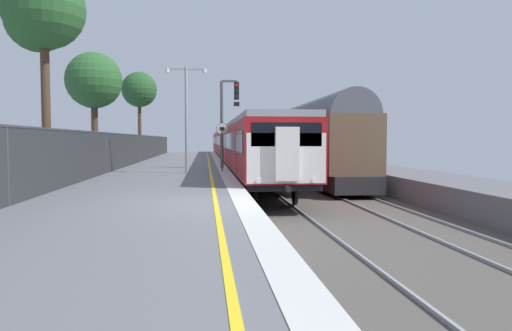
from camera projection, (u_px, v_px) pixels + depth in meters
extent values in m
cube|color=slate|center=(131.00, 224.00, 12.10)|extent=(6.40, 110.00, 1.00)
cube|color=silver|center=(245.00, 203.00, 12.38)|extent=(0.60, 110.00, 0.01)
cube|color=yellow|center=(216.00, 203.00, 12.30)|extent=(0.12, 110.00, 0.01)
cube|color=#4C4742|center=(456.00, 240.00, 13.06)|extent=(11.00, 110.00, 0.20)
cube|color=gray|center=(282.00, 239.00, 12.54)|extent=(0.07, 110.00, 0.08)
cube|color=gray|center=(335.00, 238.00, 12.69)|extent=(0.07, 110.00, 0.08)
cube|color=gray|center=(427.00, 235.00, 12.96)|extent=(0.07, 110.00, 0.08)
cube|color=gray|center=(477.00, 234.00, 13.12)|extent=(0.07, 110.00, 0.08)
cube|color=maroon|center=(255.00, 147.00, 26.02)|extent=(2.80, 20.25, 2.30)
cube|color=black|center=(255.00, 170.00, 26.09)|extent=(2.64, 19.65, 0.25)
cube|color=gray|center=(255.00, 123.00, 25.96)|extent=(2.68, 20.25, 0.24)
cube|color=black|center=(229.00, 141.00, 25.86)|extent=(0.02, 18.65, 0.84)
cube|color=red|center=(235.00, 151.00, 20.85)|extent=(0.03, 1.10, 1.90)
cube|color=red|center=(225.00, 147.00, 30.91)|extent=(0.03, 1.10, 1.90)
cylinder|color=black|center=(255.00, 195.00, 18.57)|extent=(0.12, 0.84, 0.84)
cylinder|color=black|center=(295.00, 194.00, 18.73)|extent=(0.12, 0.84, 0.84)
cylinder|color=black|center=(233.00, 170.00, 33.51)|extent=(0.12, 0.84, 0.84)
cylinder|color=black|center=(255.00, 170.00, 33.67)|extent=(0.12, 0.84, 0.84)
cube|color=maroon|center=(233.00, 144.00, 46.72)|extent=(2.80, 20.25, 2.30)
cube|color=black|center=(233.00, 157.00, 46.79)|extent=(2.64, 19.65, 0.25)
cube|color=gray|center=(233.00, 131.00, 46.65)|extent=(2.68, 20.25, 0.24)
cube|color=black|center=(218.00, 141.00, 46.56)|extent=(0.02, 18.65, 0.84)
cube|color=red|center=(220.00, 145.00, 41.55)|extent=(0.03, 1.10, 1.90)
cube|color=red|center=(217.00, 144.00, 51.60)|extent=(0.03, 1.10, 1.90)
cylinder|color=black|center=(229.00, 166.00, 39.27)|extent=(0.12, 0.84, 0.84)
cylinder|color=black|center=(248.00, 166.00, 39.43)|extent=(0.12, 0.84, 0.84)
cylinder|color=black|center=(222.00, 159.00, 54.20)|extent=(0.12, 0.84, 0.84)
cylinder|color=black|center=(236.00, 159.00, 54.37)|extent=(0.12, 0.84, 0.84)
cube|color=maroon|center=(224.00, 142.00, 67.42)|extent=(2.80, 20.25, 2.30)
cube|color=black|center=(224.00, 151.00, 67.49)|extent=(2.64, 19.65, 0.25)
cube|color=gray|center=(224.00, 133.00, 67.35)|extent=(2.68, 20.25, 0.24)
cube|color=black|center=(214.00, 140.00, 67.26)|extent=(0.02, 18.65, 0.84)
cube|color=red|center=(215.00, 143.00, 62.25)|extent=(0.03, 1.10, 1.90)
cube|color=red|center=(214.00, 143.00, 72.30)|extent=(0.03, 1.10, 1.90)
cylinder|color=black|center=(221.00, 157.00, 59.96)|extent=(0.12, 0.84, 0.84)
cylinder|color=black|center=(233.00, 157.00, 60.13)|extent=(0.12, 0.84, 0.84)
cylinder|color=black|center=(217.00, 153.00, 74.90)|extent=(0.12, 0.84, 0.84)
cylinder|color=black|center=(227.00, 153.00, 75.07)|extent=(0.12, 0.84, 0.84)
cube|color=silver|center=(286.00, 158.00, 16.03)|extent=(2.70, 0.10, 1.70)
cube|color=black|center=(287.00, 134.00, 15.97)|extent=(2.40, 0.08, 0.80)
cube|color=silver|center=(287.00, 154.00, 15.88)|extent=(0.80, 0.24, 1.80)
cylinder|color=white|center=(259.00, 181.00, 15.91)|extent=(0.18, 0.06, 0.18)
cylinder|color=white|center=(314.00, 180.00, 16.11)|extent=(0.18, 0.06, 0.18)
cylinder|color=black|center=(288.00, 189.00, 15.79)|extent=(0.20, 0.35, 0.20)
cube|color=black|center=(233.00, 128.00, 46.64)|extent=(0.60, 0.90, 0.20)
cube|color=#232326|center=(324.00, 175.00, 27.11)|extent=(2.30, 12.89, 0.79)
cube|color=brown|center=(324.00, 144.00, 27.01)|extent=(2.60, 12.09, 2.80)
cylinder|color=#515660|center=(324.00, 119.00, 26.94)|extent=(2.39, 11.69, 2.39)
cylinder|color=black|center=(331.00, 185.00, 22.62)|extent=(0.12, 0.84, 0.84)
cylinder|color=black|center=(363.00, 185.00, 22.78)|extent=(0.12, 0.84, 0.84)
cylinder|color=black|center=(296.00, 172.00, 31.45)|extent=(0.12, 0.84, 0.84)
cylinder|color=black|center=(319.00, 172.00, 31.61)|extent=(0.12, 0.84, 0.84)
cube|color=#232326|center=(284.00, 163.00, 40.70)|extent=(2.30, 12.89, 0.79)
cube|color=brown|center=(284.00, 142.00, 40.61)|extent=(2.60, 12.09, 2.80)
cylinder|color=#515660|center=(284.00, 126.00, 40.53)|extent=(2.39, 11.69, 2.39)
cylinder|color=black|center=(284.00, 168.00, 36.21)|extent=(0.12, 0.84, 0.84)
cylinder|color=black|center=(304.00, 168.00, 36.38)|extent=(0.12, 0.84, 0.84)
cylinder|color=black|center=(268.00, 163.00, 45.04)|extent=(0.12, 0.84, 0.84)
cylinder|color=black|center=(285.00, 162.00, 45.21)|extent=(0.12, 0.84, 0.84)
cube|color=#232326|center=(264.00, 158.00, 54.30)|extent=(2.30, 12.89, 0.79)
cube|color=brown|center=(264.00, 142.00, 54.20)|extent=(2.60, 12.09, 2.80)
cylinder|color=#515660|center=(264.00, 129.00, 54.13)|extent=(2.39, 11.69, 2.39)
cylinder|color=black|center=(262.00, 160.00, 49.81)|extent=(0.12, 0.84, 0.84)
cylinder|color=black|center=(277.00, 160.00, 49.98)|extent=(0.12, 0.84, 0.84)
cylinder|color=black|center=(254.00, 157.00, 58.64)|extent=(0.12, 0.84, 0.84)
cylinder|color=black|center=(266.00, 157.00, 58.81)|extent=(0.12, 0.84, 0.84)
cylinder|color=#47474C|center=(222.00, 125.00, 27.40)|extent=(0.18, 0.18, 4.99)
cube|color=#47474C|center=(230.00, 81.00, 27.31)|extent=(0.90, 0.12, 0.12)
cube|color=black|center=(237.00, 91.00, 27.38)|extent=(0.28, 0.20, 1.00)
cylinder|color=red|center=(237.00, 85.00, 27.25)|extent=(0.16, 0.04, 0.16)
cylinder|color=black|center=(237.00, 91.00, 27.26)|extent=(0.16, 0.04, 0.16)
cylinder|color=black|center=(237.00, 96.00, 27.28)|extent=(0.16, 0.04, 0.16)
cube|color=black|center=(237.00, 104.00, 27.42)|extent=(0.32, 0.16, 0.24)
cylinder|color=#59595B|center=(222.00, 151.00, 24.35)|extent=(0.08, 0.08, 2.15)
cylinder|color=black|center=(222.00, 129.00, 24.29)|extent=(0.59, 0.02, 0.59)
cylinder|color=silver|center=(222.00, 129.00, 24.28)|extent=(0.56, 0.02, 0.56)
cube|color=black|center=(222.00, 129.00, 24.26)|extent=(0.24, 0.01, 0.18)
cylinder|color=#93999E|center=(186.00, 120.00, 23.34)|extent=(0.14, 0.14, 5.18)
cube|color=#93999E|center=(195.00, 69.00, 23.25)|extent=(0.90, 0.08, 0.08)
cylinder|color=silver|center=(205.00, 71.00, 23.30)|extent=(0.20, 0.20, 0.18)
cube|color=#93999E|center=(177.00, 69.00, 23.16)|extent=(0.90, 0.08, 0.08)
cylinder|color=silver|center=(167.00, 70.00, 23.11)|extent=(0.20, 0.20, 0.18)
cube|color=#282B2D|center=(7.00, 166.00, 11.71)|extent=(0.03, 99.00, 1.98)
cube|color=#38383D|center=(6.00, 126.00, 11.66)|extent=(0.06, 99.00, 0.06)
cylinder|color=#38383D|center=(7.00, 166.00, 11.71)|extent=(0.07, 0.07, 1.98)
cylinder|color=#38383D|center=(106.00, 153.00, 23.31)|extent=(0.07, 0.07, 1.98)
cylinder|color=#38383D|center=(139.00, 149.00, 34.92)|extent=(0.07, 0.07, 1.98)
cylinder|color=#38383D|center=(155.00, 147.00, 46.52)|extent=(0.07, 0.07, 1.98)
cylinder|color=#38383D|center=(165.00, 145.00, 58.13)|extent=(0.07, 0.07, 1.98)
cylinder|color=#473323|center=(140.00, 128.00, 47.33)|extent=(0.34, 0.34, 5.66)
sphere|color=#234C23|center=(139.00, 90.00, 47.13)|extent=(3.46, 3.46, 3.46)
sphere|color=#234C23|center=(135.00, 94.00, 47.13)|extent=(2.11, 2.11, 2.11)
cylinder|color=#473323|center=(95.00, 131.00, 29.34)|extent=(0.40, 0.40, 4.34)
sphere|color=#285628|center=(94.00, 80.00, 29.17)|extent=(3.42, 3.42, 3.42)
sphere|color=#285628|center=(103.00, 88.00, 29.76)|extent=(2.00, 2.00, 2.00)
cylinder|color=#473323|center=(46.00, 108.00, 17.98)|extent=(0.33, 0.33, 5.71)
sphere|color=#285628|center=(44.00, 8.00, 17.78)|extent=(3.04, 3.04, 3.04)
sphere|color=#285628|center=(38.00, 20.00, 17.96)|extent=(2.42, 2.42, 2.42)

